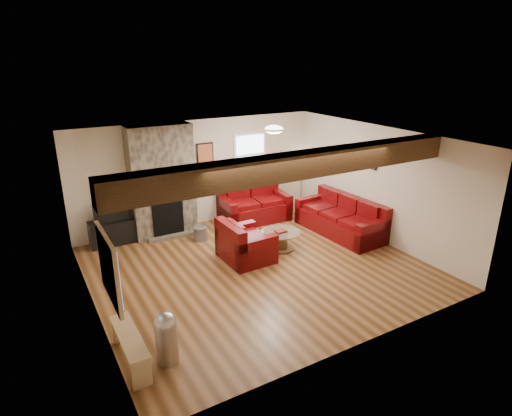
{
  "coord_description": "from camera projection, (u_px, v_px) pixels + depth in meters",
  "views": [
    {
      "loc": [
        -3.73,
        -6.41,
        3.9
      ],
      "look_at": [
        0.2,
        0.4,
        1.06
      ],
      "focal_mm": 30.0,
      "sensor_mm": 36.0,
      "label": 1
    }
  ],
  "objects": [
    {
      "name": "pine_bench",
      "position": [
        130.0,
        349.0,
        5.67
      ],
      "size": [
        0.27,
        1.14,
        0.43
      ],
      "primitive_type": null,
      "color": "tan",
      "rests_on": "floor"
    },
    {
      "name": "coffee_table",
      "position": [
        281.0,
        240.0,
        9.0
      ],
      "size": [
        0.83,
        0.83,
        0.43
      ],
      "color": "#462D16",
      "rests_on": "floor"
    },
    {
      "name": "artwork_right",
      "position": [
        368.0,
        158.0,
        9.34
      ],
      "size": [
        0.06,
        0.55,
        0.42
      ],
      "primitive_type": null,
      "color": "black",
      "rests_on": "room"
    },
    {
      "name": "coal_bucket",
      "position": [
        200.0,
        233.0,
        9.49
      ],
      "size": [
        0.33,
        0.33,
        0.31
      ],
      "primitive_type": null,
      "color": "slate",
      "rests_on": "floor"
    },
    {
      "name": "loveseat",
      "position": [
        254.0,
        203.0,
        10.54
      ],
      "size": [
        1.71,
        1.05,
        0.88
      ],
      "primitive_type": null,
      "rotation": [
        0.0,
        0.0,
        -0.06
      ],
      "color": "#46050A",
      "rests_on": "floor"
    },
    {
      "name": "oak_beam",
      "position": [
        299.0,
        165.0,
        6.5
      ],
      "size": [
        6.0,
        0.36,
        0.38
      ],
      "primitive_type": "cube",
      "color": "#331D0F",
      "rests_on": "room"
    },
    {
      "name": "hatch_window",
      "position": [
        109.0,
        268.0,
        5.2
      ],
      "size": [
        0.08,
        1.0,
        0.9
      ],
      "primitive_type": null,
      "color": "tan",
      "rests_on": "room"
    },
    {
      "name": "artwork_back",
      "position": [
        205.0,
        154.0,
        10.0
      ],
      "size": [
        0.42,
        0.06,
        0.52
      ],
      "primitive_type": null,
      "color": "black",
      "rests_on": "room"
    },
    {
      "name": "ceiling_dome",
      "position": [
        274.0,
        131.0,
        8.63
      ],
      "size": [
        0.4,
        0.4,
        0.18
      ],
      "primitive_type": null,
      "color": "silver",
      "rests_on": "room"
    },
    {
      "name": "chimney_breast",
      "position": [
        162.0,
        183.0,
        9.45
      ],
      "size": [
        1.4,
        0.67,
        2.5
      ],
      "color": "#3B362E",
      "rests_on": "floor"
    },
    {
      "name": "floor_lamp",
      "position": [
        302.0,
        162.0,
        11.23
      ],
      "size": [
        0.37,
        0.37,
        1.44
      ],
      "color": "tan",
      "rests_on": "floor"
    },
    {
      "name": "sofa_three",
      "position": [
        340.0,
        216.0,
        9.75
      ],
      "size": [
        1.02,
        2.22,
        0.84
      ],
      "primitive_type": null,
      "rotation": [
        0.0,
        0.0,
        -1.52
      ],
      "color": "#46050A",
      "rests_on": "floor"
    },
    {
      "name": "room",
      "position": [
        258.0,
        207.0,
        7.88
      ],
      "size": [
        8.0,
        8.0,
        8.0
      ],
      "color": "#5A3717",
      "rests_on": "ground"
    },
    {
      "name": "back_window",
      "position": [
        250.0,
        154.0,
        10.62
      ],
      "size": [
        0.9,
        0.08,
        1.1
      ],
      "primitive_type": null,
      "color": "white",
      "rests_on": "room"
    },
    {
      "name": "armchair_red",
      "position": [
        246.0,
        240.0,
        8.5
      ],
      "size": [
        0.91,
        1.03,
        0.82
      ],
      "primitive_type": null,
      "rotation": [
        0.0,
        0.0,
        1.59
      ],
      "color": "#46050A",
      "rests_on": "floor"
    },
    {
      "name": "television",
      "position": [
        113.0,
        210.0,
        9.11
      ],
      "size": [
        0.82,
        0.11,
        0.47
      ],
      "primitive_type": "imported",
      "color": "black",
      "rests_on": "tv_cabinet"
    },
    {
      "name": "pedal_bin",
      "position": [
        167.0,
        337.0,
        5.64
      ],
      "size": [
        0.36,
        0.36,
        0.75
      ],
      "primitive_type": null,
      "rotation": [
        0.0,
        0.0,
        0.25
      ],
      "color": "#B3B3B9",
      "rests_on": "floor"
    },
    {
      "name": "tv_cabinet",
      "position": [
        115.0,
        232.0,
        9.28
      ],
      "size": [
        1.06,
        0.43,
        0.53
      ],
      "primitive_type": "cube",
      "color": "black",
      "rests_on": "floor"
    }
  ]
}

